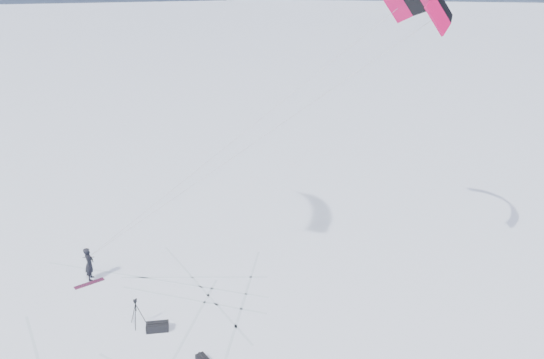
# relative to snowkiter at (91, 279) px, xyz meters

# --- Properties ---
(ground) EXTENTS (1800.00, 1800.00, 0.00)m
(ground) POSITION_rel_snowkiter_xyz_m (3.49, -2.88, 0.00)
(ground) COLOR white
(horizon_hills) EXTENTS (704.00, 704.42, 10.42)m
(horizon_hills) POSITION_rel_snowkiter_xyz_m (3.49, -2.88, 4.59)
(horizon_hills) COLOR #181E30
(horizon_hills) RESTS_ON ground
(snow_tracks) EXTENTS (17.62, 14.39, 0.01)m
(snow_tracks) POSITION_rel_snowkiter_xyz_m (3.08, -3.53, 0.00)
(snow_tracks) COLOR #B0BFD2
(snow_tracks) RESTS_ON ground
(snowkiter) EXTENTS (0.55, 0.71, 1.72)m
(snowkiter) POSITION_rel_snowkiter_xyz_m (0.00, 0.00, 0.00)
(snowkiter) COLOR black
(snowkiter) RESTS_ON ground
(snowboard) EXTENTS (1.20, 1.20, 0.04)m
(snowboard) POSITION_rel_snowkiter_xyz_m (0.09, -0.43, 0.02)
(snowboard) COLOR maroon
(snowboard) RESTS_ON ground
(tripod) EXTENTS (0.67, 0.62, 1.29)m
(tripod) POSITION_rel_snowkiter_xyz_m (3.60, -3.25, 0.83)
(tripod) COLOR black
(tripod) RESTS_ON ground
(gear_bag_a) EXTENTS (1.01, 0.67, 0.42)m
(gear_bag_a) POSITION_rel_snowkiter_xyz_m (4.57, -3.50, 0.18)
(gear_bag_a) COLOR black
(gear_bag_a) RESTS_ON ground
(power_kite) EXTENTS (16.41, 5.92, 12.52)m
(power_kite) POSITION_rel_snowkiter_xyz_m (15.12, 3.00, 12.79)
(power_kite) COLOR #BF0A42
(power_kite) RESTS_ON ground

